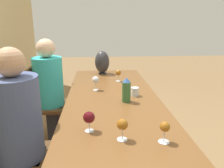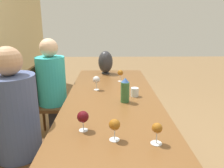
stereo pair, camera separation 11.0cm
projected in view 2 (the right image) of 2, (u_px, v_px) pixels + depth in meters
The scene contains 14 objects.
ground_plane at pixel (112, 164), 2.28m from camera, with size 14.00×14.00×0.00m, color olive.
dining_table at pixel (112, 104), 2.10m from camera, with size 2.29×0.86×0.75m.
water_bottle at pixel (125, 90), 1.92m from camera, with size 0.08×0.08×0.22m.
water_tumbler at pixel (135, 92), 2.08m from camera, with size 0.08×0.08×0.08m.
vase at pixel (106, 62), 2.94m from camera, with size 0.19×0.19×0.31m.
wine_glass_0 at pixel (120, 73), 2.58m from camera, with size 0.07×0.07×0.14m.
wine_glass_1 at pixel (157, 129), 1.26m from camera, with size 0.07×0.07×0.13m.
wine_glass_2 at pixel (115, 125), 1.30m from camera, with size 0.07×0.07×0.14m.
wine_glass_3 at pixel (83, 117), 1.42m from camera, with size 0.08×0.08×0.14m.
wine_glass_4 at pixel (96, 80), 2.26m from camera, with size 0.08×0.08×0.15m.
chair_near at pixel (10, 150), 1.66m from camera, with size 0.44×0.44×0.92m.
chair_far at pixel (47, 101), 2.67m from camera, with size 0.44×0.44×0.92m.
person_near at pixel (18, 127), 1.60m from camera, with size 0.34×0.34×1.28m.
person_far at pixel (53, 87), 2.62m from camera, with size 0.34×0.34×1.25m.
Camera 2 is at (-1.96, 0.04, 1.45)m, focal length 35.00 mm.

